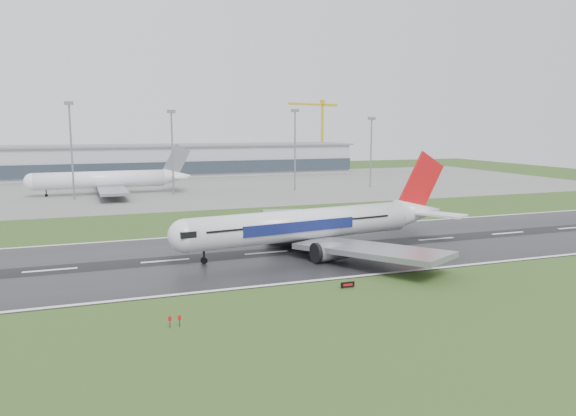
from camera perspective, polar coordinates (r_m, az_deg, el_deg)
name	(u,v)px	position (r m, az deg, el deg)	size (l,w,h in m)	color
ground	(165,261)	(106.27, -12.62, -5.42)	(520.00, 520.00, 0.00)	#2A4619
runway	(165,261)	(106.26, -12.63, -5.39)	(400.00, 45.00, 0.10)	black
apron	(125,190)	(229.23, -16.59, 1.85)	(400.00, 130.00, 0.08)	slate
terminal	(117,162)	(288.32, -17.35, 4.60)	(240.00, 36.00, 15.00)	#999BA4
main_airliner	(321,204)	(111.55, 3.47, 0.37)	(63.33, 60.31, 18.70)	silver
parked_airliner	(108,170)	(214.36, -18.22, 3.73)	(60.40, 56.23, 17.70)	white
tower_crane	(322,134)	(329.44, 3.58, 7.64)	(40.82, 2.23, 40.61)	gold
runway_sign	(348,285)	(87.34, 6.21, -7.96)	(2.30, 0.26, 1.04)	black
floodmast_2	(72,153)	(202.80, -21.55, 5.36)	(0.64, 0.64, 32.27)	gray
floodmast_3	(172,155)	(204.71, -11.91, 5.44)	(0.64, 0.64, 29.78)	gray
floodmast_4	(295,152)	(216.42, 0.73, 5.88)	(0.64, 0.64, 30.57)	gray
floodmast_5	(371,154)	(230.38, 8.61, 5.59)	(0.64, 0.64, 27.68)	gray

